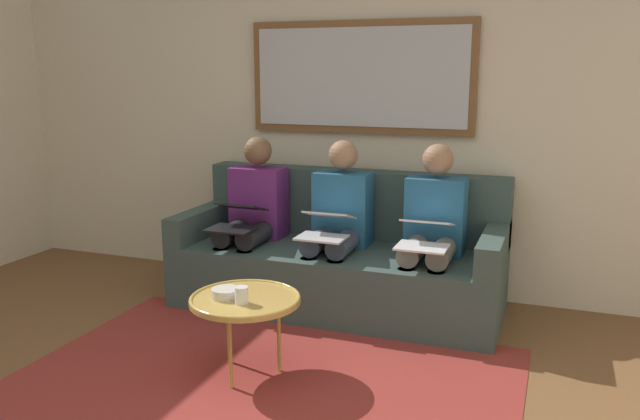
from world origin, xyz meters
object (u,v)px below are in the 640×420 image
(framed_mirror, at_px, (360,77))
(laptop_white, at_px, (425,233))
(laptop_black, at_px, (237,217))
(person_right, at_px, (253,213))
(person_middle, at_px, (338,220))
(laptop_silver, at_px, (326,225))
(coffee_table, at_px, (245,300))
(cup, at_px, (242,295))
(couch, at_px, (341,260))
(bowl, at_px, (225,293))
(person_left, at_px, (432,228))

(framed_mirror, distance_m, laptop_white, 1.32)
(framed_mirror, height_order, laptop_black, framed_mirror)
(person_right, bearing_deg, person_middle, 180.00)
(laptop_white, relative_size, laptop_silver, 1.02)
(coffee_table, distance_m, cup, 0.10)
(couch, xyz_separation_m, cup, (0.10, 1.30, 0.17))
(cup, xyz_separation_m, bowl, (0.12, -0.05, -0.02))
(coffee_table, height_order, person_middle, person_middle)
(laptop_silver, xyz_separation_m, laptop_black, (0.64, -0.00, 0.00))
(person_right, bearing_deg, laptop_white, 169.44)
(couch, distance_m, cup, 1.31)
(coffee_table, relative_size, laptop_silver, 1.58)
(coffee_table, bearing_deg, laptop_silver, -97.54)
(laptop_black, bearing_deg, couch, -154.70)
(laptop_white, bearing_deg, cup, 53.40)
(person_left, height_order, laptop_silver, person_left)
(couch, distance_m, bowl, 1.28)
(framed_mirror, xyz_separation_m, coffee_table, (0.12, 1.61, -1.13))
(bowl, bearing_deg, framed_mirror, -97.56)
(person_left, distance_m, person_middle, 0.64)
(bowl, distance_m, person_left, 1.47)
(framed_mirror, distance_m, person_left, 1.23)
(bowl, bearing_deg, cup, 157.59)
(bowl, distance_m, laptop_silver, 0.98)
(couch, height_order, bowl, couch)
(coffee_table, distance_m, laptop_silver, 0.94)
(couch, height_order, laptop_black, couch)
(cup, relative_size, laptop_black, 0.23)
(couch, bearing_deg, person_middle, 90.00)
(coffee_table, xyz_separation_m, laptop_silver, (-0.12, -0.91, 0.21))
(couch, distance_m, laptop_black, 0.78)
(framed_mirror, height_order, person_right, framed_mirror)
(laptop_white, distance_m, laptop_silver, 0.64)
(person_middle, bearing_deg, bowl, 79.57)
(cup, bearing_deg, coffee_table, -74.31)
(laptop_black, bearing_deg, coffee_table, 119.58)
(person_left, bearing_deg, laptop_black, 10.35)
(laptop_silver, bearing_deg, person_middle, -90.00)
(person_middle, bearing_deg, framed_mirror, -90.00)
(coffee_table, height_order, person_left, person_left)
(couch, relative_size, laptop_black, 5.68)
(framed_mirror, height_order, coffee_table, framed_mirror)
(cup, xyz_separation_m, laptop_silver, (-0.10, -0.99, 0.15))
(bowl, height_order, laptop_silver, laptop_silver)
(couch, relative_size, person_middle, 1.93)
(framed_mirror, xyz_separation_m, laptop_white, (-0.64, 0.70, -0.92))
(laptop_silver, bearing_deg, bowl, 77.03)
(person_left, xyz_separation_m, person_right, (1.28, 0.00, 0.00))
(laptop_silver, bearing_deg, laptop_black, -0.35)
(coffee_table, height_order, cup, cup)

